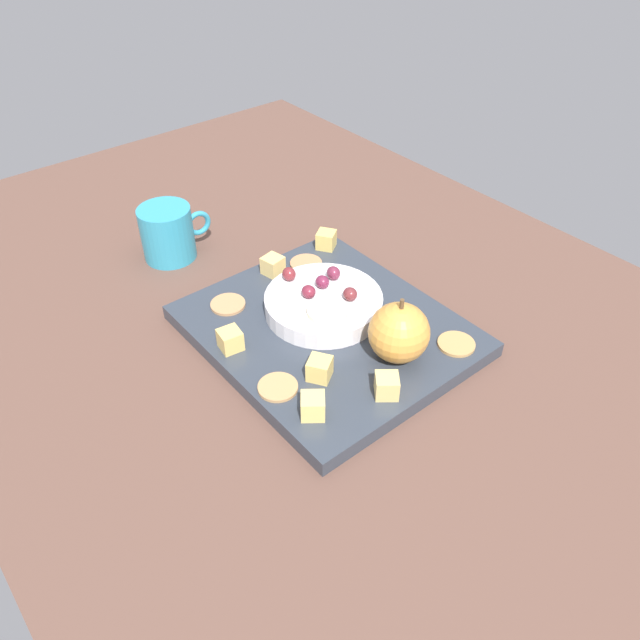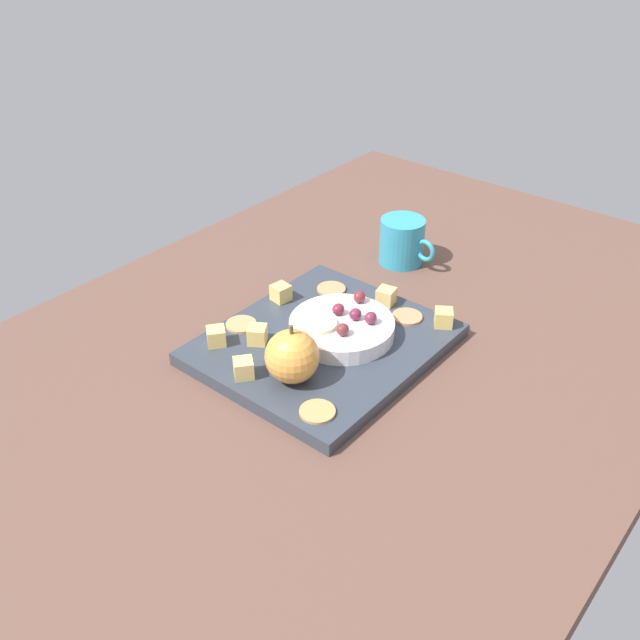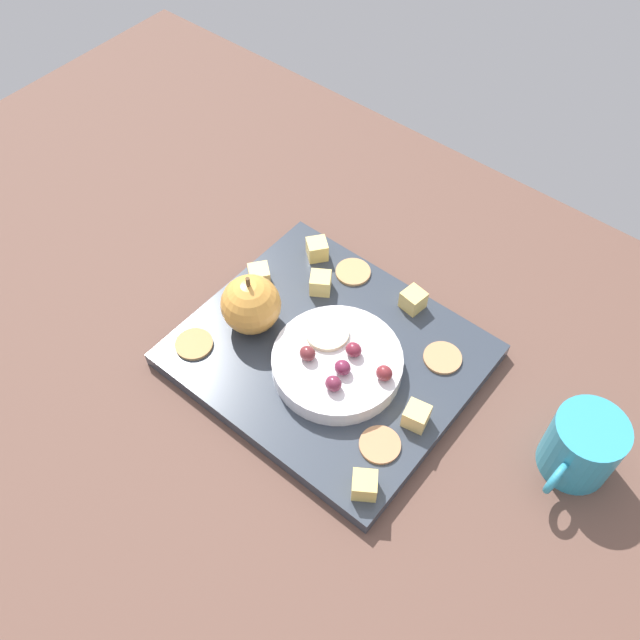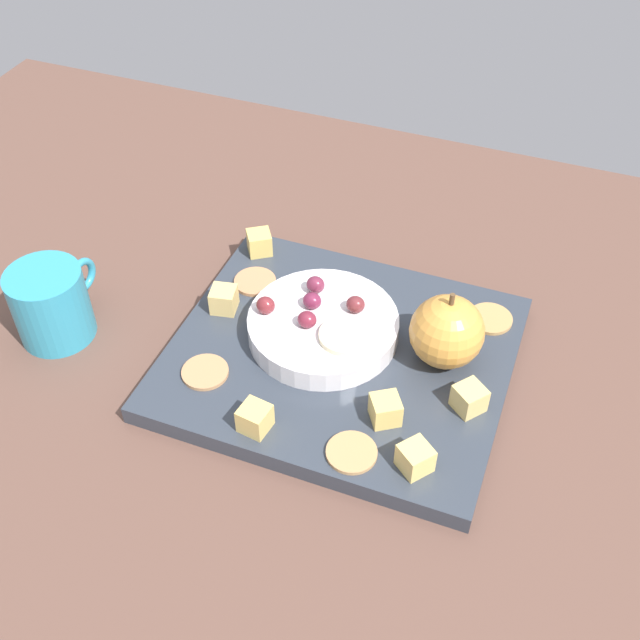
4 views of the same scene
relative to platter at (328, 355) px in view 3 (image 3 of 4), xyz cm
name	(u,v)px [view 3 (image 3 of 4)]	position (x,y,z in cm)	size (l,w,h in cm)	color
table	(310,367)	(1.85, 1.41, -2.88)	(147.85, 89.52, 3.76)	brown
platter	(328,355)	(0.00, 0.00, 0.00)	(33.42, 29.04, 2.00)	#323944
serving_dish	(337,364)	(-2.44, 1.49, 2.19)	(15.36, 15.36, 2.39)	white
apple_whole	(251,305)	(9.84, 2.68, 4.66)	(7.32, 7.32, 7.32)	gold
apple_stem	(248,282)	(9.84, 2.68, 8.92)	(0.50, 0.50, 1.20)	brown
cheese_cube_0	(413,300)	(-4.00, -11.95, 2.30)	(2.59, 2.59, 2.59)	#EAC66A
cheese_cube_1	(259,276)	(13.62, -2.71, 2.30)	(2.59, 2.59, 2.59)	#E6C873
cheese_cube_2	(320,283)	(6.75, -6.76, 2.30)	(2.59, 2.59, 2.59)	#EECB6C
cheese_cube_3	(317,249)	(10.77, -10.99, 2.30)	(2.59, 2.59, 2.59)	#F2D172
cheese_cube_4	(415,417)	(-13.62, 1.62, 2.30)	(2.59, 2.59, 2.59)	#EDC773
cheese_cube_5	(364,485)	(-14.05, 11.51, 2.30)	(2.59, 2.59, 2.59)	#E6C666
cracker_0	(353,272)	(5.19, -11.63, 1.20)	(4.62, 4.62, 0.40)	tan
cracker_1	(194,344)	(13.11, 9.71, 1.20)	(4.62, 4.62, 0.40)	tan
cracker_2	(442,358)	(-11.34, -7.66, 1.20)	(4.62, 4.62, 0.40)	tan
cracker_3	(380,445)	(-12.30, 6.30, 1.20)	(4.62, 4.62, 0.40)	tan
grape_0	(384,373)	(-8.19, 0.23, 4.31)	(1.94, 1.74, 1.84)	maroon
grape_1	(354,350)	(-3.56, -0.15, 4.24)	(1.94, 1.74, 1.70)	maroon
grape_2	(333,384)	(-4.63, 4.92, 4.30)	(1.94, 1.74, 1.84)	maroon
grape_3	(307,353)	(0.21, 3.61, 4.26)	(1.94, 1.74, 1.75)	maroon
grape_4	(343,368)	(-4.09, 2.57, 4.24)	(1.94, 1.74, 1.70)	maroon
apple_slice_0	(327,333)	(0.53, -0.42, 3.69)	(5.18, 5.18, 0.60)	beige
cup	(582,446)	(-29.50, -6.29, 3.06)	(7.82, 11.02, 8.13)	teal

